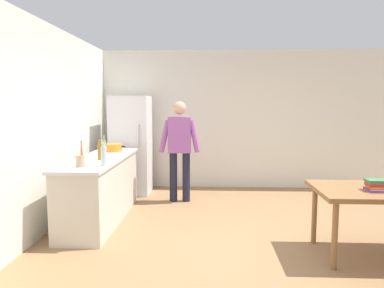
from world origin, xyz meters
name	(u,v)px	position (x,y,z in m)	size (l,w,h in m)	color
ground_plane	(247,243)	(0.00, 0.00, 0.00)	(14.00, 14.00, 0.00)	#936D47
wall_back	(232,120)	(0.00, 3.00, 1.35)	(6.40, 0.12, 2.70)	silver
wall_left	(37,129)	(-2.60, 0.20, 1.35)	(0.12, 5.60, 2.70)	silver
kitchen_counter	(101,189)	(-2.00, 0.80, 0.45)	(0.64, 2.20, 0.90)	beige
refrigerator	(131,145)	(-1.90, 2.40, 0.90)	(0.70, 0.67, 1.80)	white
person	(180,144)	(-0.95, 1.85, 0.98)	(0.70, 0.22, 1.70)	#1E1E2D
dining_table	(381,196)	(1.40, -0.30, 0.67)	(1.40, 0.90, 0.75)	olive
cooking_pot	(113,148)	(-2.00, 1.50, 0.96)	(0.40, 0.28, 0.12)	orange
utensil_jar	(81,160)	(-2.01, 0.05, 0.98)	(0.11, 0.11, 0.32)	tan
bottle_water_clear	(104,156)	(-1.74, 0.13, 1.03)	(0.07, 0.07, 0.30)	silver
bottle_oil_amber	(100,152)	(-1.93, 0.59, 1.02)	(0.06, 0.06, 0.28)	#996619
bottle_vinegar_tall	(104,148)	(-1.95, 0.85, 1.04)	(0.06, 0.06, 0.32)	gray
book_stack	(379,185)	(1.32, -0.40, 0.81)	(0.26, 0.21, 0.12)	#753D7F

